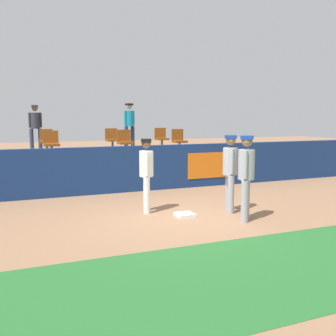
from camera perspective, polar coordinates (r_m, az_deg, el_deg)
ground_plane at (r=8.82m, az=2.19°, el=-7.33°), size 60.00×60.00×0.00m
grass_foreground_strip at (r=6.21m, az=15.02°, el=-13.98°), size 18.00×2.80×0.01m
first_base at (r=8.92m, az=2.49°, el=-6.90°), size 0.40×0.40×0.08m
player_fielder_home at (r=9.20m, az=-3.17°, el=-0.30°), size 0.45×0.51×1.75m
player_runner_visitor at (r=9.30m, az=9.10°, el=0.03°), size 0.45×0.48×1.83m
player_coach_visitor at (r=8.57m, az=11.40°, el=-0.54°), size 0.50×0.50×1.86m
field_wall at (r=11.90m, az=-4.83°, el=-0.09°), size 18.00×0.26×1.39m
bleacher_platform at (r=14.38m, az=-8.01°, el=0.36°), size 18.00×4.80×1.00m
seat_back_right at (r=15.60m, az=-1.00°, el=4.56°), size 0.47×0.44×0.84m
seat_front_right at (r=13.93m, az=1.59°, el=4.21°), size 0.44×0.44×0.84m
seat_back_left at (r=14.56m, az=-17.39°, el=4.02°), size 0.45×0.44×0.84m
seat_back_center at (r=14.97m, az=-8.22°, el=4.37°), size 0.47×0.44×0.84m
seat_front_left at (r=12.77m, az=-16.76°, el=3.62°), size 0.47×0.44×0.84m
seat_front_center at (r=13.23m, az=-6.37°, el=4.01°), size 0.48×0.44×0.84m
spectator_hooded at (r=16.11m, az=-5.69°, el=6.69°), size 0.49×0.44×1.82m
spectator_capped at (r=15.34m, az=-18.89°, el=6.05°), size 0.48×0.33×1.71m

